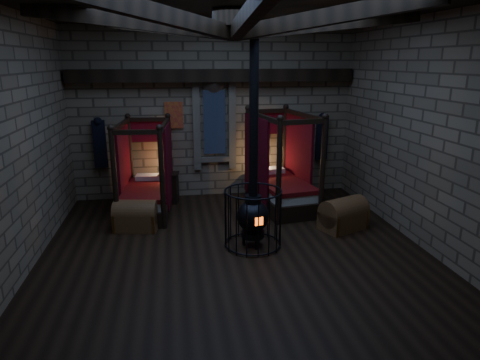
{
  "coord_description": "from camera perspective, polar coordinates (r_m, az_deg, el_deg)",
  "views": [
    {
      "loc": [
        -1.05,
        -7.24,
        3.39
      ],
      "look_at": [
        0.2,
        0.6,
        1.17
      ],
      "focal_mm": 32.0,
      "sensor_mm": 36.0,
      "label": 1
    }
  ],
  "objects": [
    {
      "name": "room",
      "position": [
        7.41,
        -0.94,
        18.33
      ],
      "size": [
        7.02,
        7.02,
        4.29
      ],
      "color": "black",
      "rests_on": "ground"
    },
    {
      "name": "bed_left",
      "position": [
        10.03,
        -12.32,
        -1.42
      ],
      "size": [
        1.21,
        2.07,
        2.08
      ],
      "rotation": [
        0.0,
        0.0,
        -0.08
      ],
      "color": "black",
      "rests_on": "ground"
    },
    {
      "name": "bed_right",
      "position": [
        10.26,
        5.37,
        -0.53
      ],
      "size": [
        1.44,
        2.28,
        2.24
      ],
      "rotation": [
        0.0,
        0.0,
        0.15
      ],
      "color": "black",
      "rests_on": "ground"
    },
    {
      "name": "trunk_left",
      "position": [
        9.15,
        -13.68,
        -4.7
      ],
      "size": [
        0.96,
        0.7,
        0.64
      ],
      "rotation": [
        0.0,
        0.0,
        -0.17
      ],
      "color": "brown",
      "rests_on": "ground"
    },
    {
      "name": "trunk_right",
      "position": [
        9.16,
        13.62,
        -4.55
      ],
      "size": [
        1.08,
        0.91,
        0.68
      ],
      "rotation": [
        0.0,
        0.0,
        0.41
      ],
      "color": "brown",
      "rests_on": "ground"
    },
    {
      "name": "nightstand_left",
      "position": [
        10.68,
        -9.42,
        -0.97
      ],
      "size": [
        0.53,
        0.51,
        0.91
      ],
      "rotation": [
        0.0,
        0.0,
        -0.15
      ],
      "color": "black",
      "rests_on": "ground"
    },
    {
      "name": "nightstand_right",
      "position": [
        10.98,
        3.0,
        -0.41
      ],
      "size": [
        0.45,
        0.44,
        0.78
      ],
      "rotation": [
        0.0,
        0.0,
        0.02
      ],
      "color": "black",
      "rests_on": "ground"
    },
    {
      "name": "stove",
      "position": [
        7.99,
        1.74,
        -4.48
      ],
      "size": [
        1.08,
        1.08,
        4.05
      ],
      "rotation": [
        0.0,
        0.0,
        0.2
      ],
      "color": "black",
      "rests_on": "ground"
    }
  ]
}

